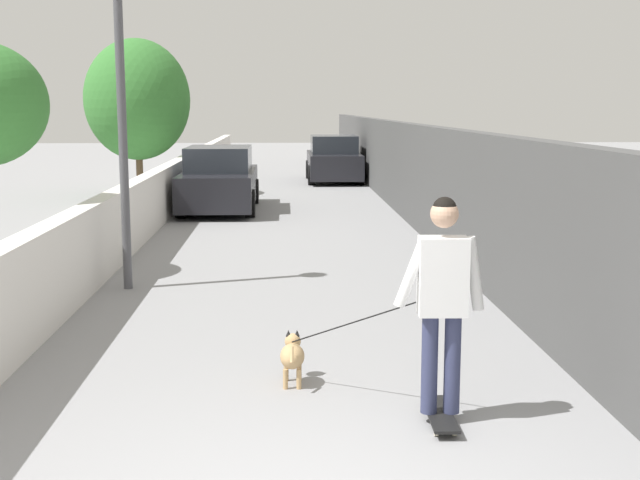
{
  "coord_description": "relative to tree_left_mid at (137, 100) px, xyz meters",
  "views": [
    {
      "loc": [
        -4.55,
        0.04,
        2.49
      ],
      "look_at": [
        4.74,
        -0.35,
        1.0
      ],
      "focal_mm": 46.8,
      "sensor_mm": 36.0,
      "label": 1
    }
  ],
  "objects": [
    {
      "name": "ground_plane",
      "position": [
        -5.0,
        -4.1,
        -2.68
      ],
      "size": [
        80.0,
        80.0,
        0.0
      ],
      "primitive_type": "plane",
      "color": "gray"
    },
    {
      "name": "wall_left",
      "position": [
        -7.0,
        -1.33,
        -2.1
      ],
      "size": [
        48.0,
        0.3,
        1.15
      ],
      "primitive_type": "cube",
      "color": "silver",
      "rests_on": "ground"
    },
    {
      "name": "fence_right",
      "position": [
        -7.0,
        -6.86,
        -1.62
      ],
      "size": [
        48.0,
        0.3,
        2.13
      ],
      "primitive_type": "cube",
      "color": "#4C4C4C",
      "rests_on": "ground"
    },
    {
      "name": "tree_left_mid",
      "position": [
        0.0,
        0.0,
        0.0
      ],
      "size": [
        2.91,
        2.91,
        4.35
      ],
      "color": "brown",
      "rests_on": "ground"
    },
    {
      "name": "lamp_post",
      "position": [
        -12.15,
        -1.88,
        0.27
      ],
      "size": [
        0.36,
        0.36,
        4.31
      ],
      "color": "#4C4C51",
      "rests_on": "ground"
    },
    {
      "name": "skateboard",
      "position": [
        -17.26,
        -5.28,
        -2.61
      ],
      "size": [
        0.81,
        0.22,
        0.08
      ],
      "color": "black",
      "rests_on": "ground"
    },
    {
      "name": "person_skateboarder",
      "position": [
        -17.26,
        -5.28,
        -1.59
      ],
      "size": [
        0.23,
        0.71,
        1.73
      ],
      "color": "#333859",
      "rests_on": "skateboard"
    },
    {
      "name": "dog",
      "position": [
        -16.27,
        -4.12,
        -2.41
      ],
      "size": [
        1.27,
        1.29,
        1.06
      ],
      "color": "tan",
      "rests_on": "ground"
    },
    {
      "name": "car_near",
      "position": [
        -3.32,
        -2.48,
        -1.96
      ],
      "size": [
        4.38,
        1.8,
        1.54
      ],
      "color": "black",
      "rests_on": "ground"
    },
    {
      "name": "car_far",
      "position": [
        4.42,
        -5.71,
        -1.97
      ],
      "size": [
        3.98,
        1.8,
        1.54
      ],
      "color": "black",
      "rests_on": "ground"
    }
  ]
}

